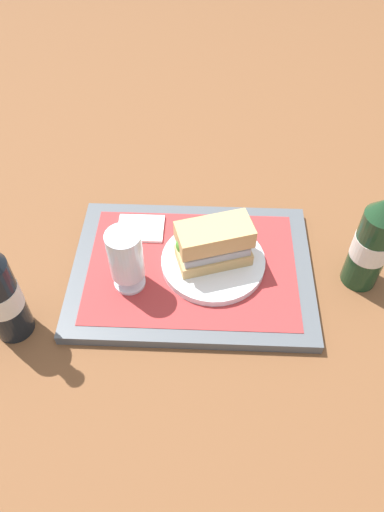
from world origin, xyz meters
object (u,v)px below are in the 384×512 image
sandwich (212,244)px  second_bottle (374,242)px  plate (213,262)px  beer_glass (126,257)px

sandwich → second_bottle: size_ratio=0.54×
plate → beer_glass: beer_glass is taller
second_bottle → sandwich: bearing=-1.9°
beer_glass → second_bottle: 0.42m
plate → sandwich: bearing=17.3°
sandwich → beer_glass: bearing=1.2°
sandwich → second_bottle: (-0.27, 0.01, 0.03)m
plate → sandwich: size_ratio=1.33×
plate → beer_glass: size_ratio=1.52×
beer_glass → second_bottle: second_bottle is taller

